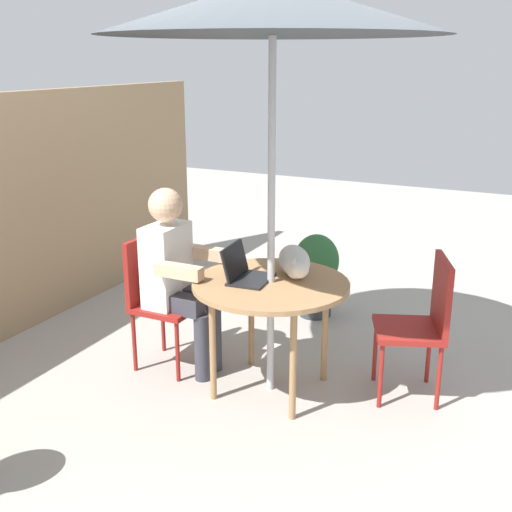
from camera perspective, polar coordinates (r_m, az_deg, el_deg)
name	(u,v)px	position (r m, az deg, el deg)	size (l,w,h in m)	color
ground_plane	(270,388)	(4.17, 1.26, -11.70)	(14.00, 14.00, 0.00)	gray
fence_back	(9,217)	(5.05, -21.13, 3.22)	(4.80, 0.08, 1.79)	#937756
patio_table	(271,292)	(3.90, 1.32, -3.22)	(0.96, 0.96, 0.72)	#9E754C
patio_umbrella	(273,8)	(3.65, 1.51, 21.22)	(1.91, 1.91, 2.42)	#B7B7BC
chair_occupied	(157,291)	(4.33, -8.78, -3.11)	(0.40, 0.40, 0.89)	maroon
chair_empty	(424,317)	(4.00, 14.70, -5.25)	(0.52, 0.52, 0.89)	maroon
person_seated	(176,270)	(4.19, -7.11, -1.28)	(0.48, 0.48, 1.23)	white
laptop	(243,270)	(3.89, -1.19, -1.24)	(0.32, 0.28, 0.21)	black
cat	(295,262)	(3.98, 3.48, -0.53)	(0.59, 0.37, 0.17)	silver
potted_plant_by_chair	(316,270)	(5.16, 5.37, -1.28)	(0.36, 0.36, 0.68)	#33383D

